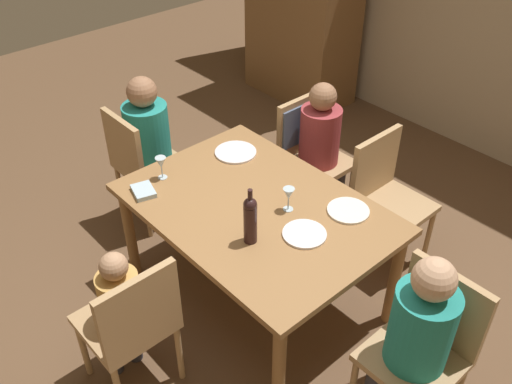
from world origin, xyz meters
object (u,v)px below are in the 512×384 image
chair_far_left (307,141)px  wine_glass_centre (289,195)px  person_man_bearded (151,139)px  wine_bottle_tall_green (250,219)px  chair_right_end (425,341)px  chair_far_right (385,192)px  person_woman_host (416,338)px  wine_glass_near_left (161,163)px  dinner_plate_guest_left (304,234)px  person_man_guest (322,144)px  person_child_small (120,306)px  chair_left_end (140,160)px  dining_table (256,217)px  dinner_plate_guest_right (348,211)px  dinner_plate_host (236,152)px  chair_near (132,322)px

chair_far_left → wine_glass_centre: chair_far_left is taller
person_man_bearded → wine_bottle_tall_green: (1.36, -0.25, 0.24)m
wine_glass_centre → chair_right_end: bearing=-1.6°
chair_far_right → person_man_bearded: (-1.42, -0.90, 0.13)m
person_woman_host → person_man_bearded: bearing=-1.3°
wine_glass_near_left → dinner_plate_guest_left: (0.97, 0.27, -0.10)m
person_man_guest → dinner_plate_guest_left: person_man_guest is taller
person_child_small → wine_glass_near_left: bearing=40.2°
chair_right_end → chair_far_right: (-0.89, 0.84, 0.00)m
chair_far_right → person_man_bearded: person_man_bearded is taller
person_man_guest → person_child_small: person_man_guest is taller
chair_left_end → dining_table: bearing=4.3°
chair_left_end → chair_far_right: 1.75m
person_woman_host → dinner_plate_guest_right: person_woman_host is taller
chair_right_end → person_man_bearded: 2.32m
person_man_bearded → dinner_plate_host: size_ratio=4.18×
chair_far_left → person_child_small: (0.45, -1.86, -0.03)m
wine_glass_centre → dinner_plate_guest_left: 0.26m
person_man_guest → person_woman_host: bearing=57.2°
wine_glass_centre → dining_table: bearing=-142.3°
person_man_bearded → person_child_small: 1.49m
person_man_guest → dinner_plate_host: size_ratio=3.98×
dinner_plate_guest_left → dinner_plate_guest_right: size_ratio=1.00×
person_woman_host → dining_table: bearing=-1.3°
chair_right_end → wine_bottle_tall_green: size_ratio=2.69×
person_man_guest → wine_glass_near_left: 1.23m
person_child_small → dining_table: bearing=-1.5°
chair_right_end → chair_near: size_ratio=1.00×
chair_near → wine_glass_centre: chair_near is taller
dinner_plate_guest_right → person_woman_host: bearing=-26.8°
person_man_guest → wine_bottle_tall_green: size_ratio=3.22×
wine_glass_centre → dinner_plate_host: bearing=166.4°
chair_near → person_child_small: size_ratio=0.98×
chair_left_end → chair_far_right: (1.42, 1.02, 0.00)m
person_man_guest → dinner_plate_guest_left: bearing=37.5°
person_man_bearded → wine_glass_near_left: 0.65m
wine_bottle_tall_green → person_child_small: bearing=-108.2°
chair_right_end → person_woman_host: person_woman_host is taller
person_child_small → chair_far_right: bearing=-8.8°
chair_far_right → person_woman_host: bearing=43.2°
chair_far_left → chair_near: size_ratio=1.00×
dining_table → dinner_plate_host: dinner_plate_host is taller
chair_left_end → dinner_plate_guest_left: 1.55m
chair_left_end → dinner_plate_guest_left: size_ratio=3.76×
wine_glass_near_left → dinner_plate_guest_left: wine_glass_near_left is taller
person_man_bearded → person_child_small: size_ratio=1.24×
person_child_small → dinner_plate_guest_left: 1.05m
dinner_plate_host → dinner_plate_guest_left: 0.92m
person_man_bearded → dinner_plate_guest_right: size_ratio=4.73×
person_child_small → wine_glass_centre: bearing=-9.4°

